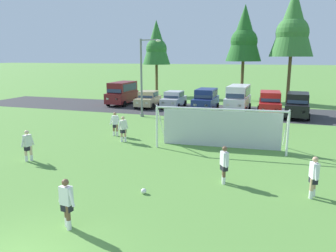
{
  "coord_description": "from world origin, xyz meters",
  "views": [
    {
      "loc": [
        6.23,
        -5.72,
        5.34
      ],
      "look_at": [
        0.63,
        11.45,
        1.48
      ],
      "focal_mm": 35.05,
      "sensor_mm": 36.0,
      "label": 1
    }
  ],
  "objects_px": {
    "soccer_ball": "(144,191)",
    "soccer_goal": "(221,127)",
    "parked_car_slot_center": "(206,99)",
    "parked_car_slot_center_right": "(238,98)",
    "street_lamp": "(143,77)",
    "parked_car_slot_center_left": "(174,99)",
    "player_midfield_center": "(224,165)",
    "player_trailing_back": "(314,177)",
    "parked_car_slot_far_left": "(122,93)",
    "parked_car_slot_right": "(270,103)",
    "player_defender_far": "(123,129)",
    "parked_car_slot_left": "(148,99)",
    "player_winger_left": "(115,124)",
    "player_striker_near": "(67,204)",
    "player_winger_right": "(28,146)",
    "parked_car_slot_far_right": "(297,105)"
  },
  "relations": [
    {
      "from": "soccer_ball",
      "to": "soccer_goal",
      "type": "xyz_separation_m",
      "value": [
        1.79,
        7.57,
        1.18
      ]
    },
    {
      "from": "parked_car_slot_center",
      "to": "parked_car_slot_center_right",
      "type": "relative_size",
      "value": 0.95
    },
    {
      "from": "soccer_goal",
      "to": "street_lamp",
      "type": "xyz_separation_m",
      "value": [
        -8.17,
        8.12,
        2.24
      ]
    },
    {
      "from": "parked_car_slot_center_left",
      "to": "street_lamp",
      "type": "height_order",
      "value": "street_lamp"
    },
    {
      "from": "player_midfield_center",
      "to": "player_trailing_back",
      "type": "bearing_deg",
      "value": -6.46
    },
    {
      "from": "parked_car_slot_far_left",
      "to": "parked_car_slot_right",
      "type": "distance_m",
      "value": 15.95
    },
    {
      "from": "parked_car_slot_center",
      "to": "parked_car_slot_right",
      "type": "height_order",
      "value": "same"
    },
    {
      "from": "player_defender_far",
      "to": "parked_car_slot_center_right",
      "type": "height_order",
      "value": "parked_car_slot_center_right"
    },
    {
      "from": "parked_car_slot_left",
      "to": "parked_car_slot_center",
      "type": "relative_size",
      "value": 0.94
    },
    {
      "from": "player_winger_left",
      "to": "parked_car_slot_far_left",
      "type": "xyz_separation_m",
      "value": [
        -6.05,
        13.61,
        0.52
      ]
    },
    {
      "from": "player_defender_far",
      "to": "parked_car_slot_far_left",
      "type": "relative_size",
      "value": 0.34
    },
    {
      "from": "soccer_goal",
      "to": "parked_car_slot_center_right",
      "type": "distance_m",
      "value": 13.88
    },
    {
      "from": "player_midfield_center",
      "to": "player_striker_near",
      "type": "bearing_deg",
      "value": -128.0
    },
    {
      "from": "player_winger_left",
      "to": "parked_car_slot_right",
      "type": "distance_m",
      "value": 15.31
    },
    {
      "from": "player_winger_left",
      "to": "player_trailing_back",
      "type": "xyz_separation_m",
      "value": [
        11.79,
        -6.65,
        0.0
      ]
    },
    {
      "from": "player_defender_far",
      "to": "player_striker_near",
      "type": "bearing_deg",
      "value": -73.74
    },
    {
      "from": "player_defender_far",
      "to": "player_midfield_center",
      "type": "bearing_deg",
      "value": -35.12
    },
    {
      "from": "player_defender_far",
      "to": "soccer_ball",
      "type": "bearing_deg",
      "value": -58.89
    },
    {
      "from": "street_lamp",
      "to": "soccer_goal",
      "type": "bearing_deg",
      "value": -44.82
    },
    {
      "from": "player_winger_left",
      "to": "parked_car_slot_center_left",
      "type": "height_order",
      "value": "parked_car_slot_center_left"
    },
    {
      "from": "street_lamp",
      "to": "player_winger_right",
      "type": "bearing_deg",
      "value": -93.52
    },
    {
      "from": "soccer_goal",
      "to": "parked_car_slot_center_left",
      "type": "bearing_deg",
      "value": 117.08
    },
    {
      "from": "player_winger_left",
      "to": "street_lamp",
      "type": "distance_m",
      "value": 7.87
    },
    {
      "from": "parked_car_slot_far_left",
      "to": "parked_car_slot_center_left",
      "type": "relative_size",
      "value": 1.14
    },
    {
      "from": "player_winger_right",
      "to": "player_midfield_center",
      "type": "bearing_deg",
      "value": 0.58
    },
    {
      "from": "parked_car_slot_center_left",
      "to": "soccer_ball",
      "type": "bearing_deg",
      "value": -75.97
    },
    {
      "from": "parked_car_slot_far_right",
      "to": "soccer_goal",
      "type": "bearing_deg",
      "value": -111.95
    },
    {
      "from": "parked_car_slot_center",
      "to": "player_trailing_back",
      "type": "bearing_deg",
      "value": -66.95
    },
    {
      "from": "parked_car_slot_center_left",
      "to": "parked_car_slot_center",
      "type": "height_order",
      "value": "parked_car_slot_center"
    },
    {
      "from": "soccer_goal",
      "to": "player_midfield_center",
      "type": "bearing_deg",
      "value": -79.15
    },
    {
      "from": "player_defender_far",
      "to": "parked_car_slot_right",
      "type": "distance_m",
      "value": 15.6
    },
    {
      "from": "parked_car_slot_center_left",
      "to": "parked_car_slot_far_right",
      "type": "distance_m",
      "value": 12.24
    },
    {
      "from": "soccer_ball",
      "to": "parked_car_slot_right",
      "type": "distance_m",
      "value": 20.6
    },
    {
      "from": "player_striker_near",
      "to": "parked_car_slot_right",
      "type": "bearing_deg",
      "value": 76.51
    },
    {
      "from": "parked_car_slot_center_right",
      "to": "player_defender_far",
      "type": "bearing_deg",
      "value": -111.21
    },
    {
      "from": "parked_car_slot_right",
      "to": "street_lamp",
      "type": "distance_m",
      "value": 11.82
    },
    {
      "from": "soccer_ball",
      "to": "parked_car_slot_far_left",
      "type": "distance_m",
      "value": 24.83
    },
    {
      "from": "soccer_goal",
      "to": "parked_car_slot_left",
      "type": "height_order",
      "value": "soccer_goal"
    },
    {
      "from": "player_striker_near",
      "to": "parked_car_slot_center_left",
      "type": "height_order",
      "value": "parked_car_slot_center_left"
    },
    {
      "from": "soccer_goal",
      "to": "player_defender_far",
      "type": "height_order",
      "value": "soccer_goal"
    },
    {
      "from": "parked_car_slot_far_right",
      "to": "street_lamp",
      "type": "relative_size",
      "value": 0.69
    },
    {
      "from": "parked_car_slot_far_left",
      "to": "parked_car_slot_center_left",
      "type": "xyz_separation_m",
      "value": [
        6.13,
        -0.31,
        -0.47
      ]
    },
    {
      "from": "soccer_goal",
      "to": "player_midfield_center",
      "type": "distance_m",
      "value": 5.6
    },
    {
      "from": "parked_car_slot_center_right",
      "to": "parked_car_slot_left",
      "type": "bearing_deg",
      "value": -176.98
    },
    {
      "from": "parked_car_slot_left",
      "to": "parked_car_slot_center_right",
      "type": "xyz_separation_m",
      "value": [
        9.33,
        0.49,
        0.47
      ]
    },
    {
      "from": "parked_car_slot_right",
      "to": "parked_car_slot_center",
      "type": "bearing_deg",
      "value": 174.45
    },
    {
      "from": "player_midfield_center",
      "to": "player_winger_left",
      "type": "distance_m",
      "value": 10.41
    },
    {
      "from": "soccer_goal",
      "to": "player_midfield_center",
      "type": "height_order",
      "value": "soccer_goal"
    },
    {
      "from": "soccer_ball",
      "to": "player_defender_far",
      "type": "distance_m",
      "value": 8.32
    },
    {
      "from": "player_striker_near",
      "to": "player_defender_far",
      "type": "distance_m",
      "value": 10.71
    }
  ]
}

